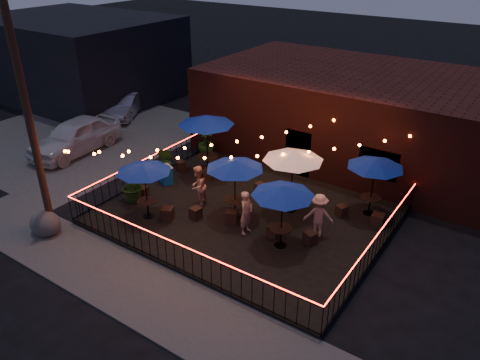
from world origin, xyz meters
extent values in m
plane|color=black|center=(0.00, 0.00, 0.00)|extent=(110.00, 110.00, 0.00)
cube|color=black|center=(0.00, 2.00, 0.07)|extent=(10.00, 8.00, 0.15)
cube|color=#484643|center=(0.00, -3.25, 0.03)|extent=(18.00, 2.50, 0.05)
cube|color=#484643|center=(-12.00, 4.00, 0.01)|extent=(11.00, 12.00, 0.02)
cube|color=#3A1610|center=(1.00, 10.00, 2.00)|extent=(14.00, 8.00, 4.00)
cube|color=black|center=(0.00, 6.12, 1.10)|extent=(1.20, 0.24, 2.20)
cube|color=black|center=(3.50, 6.12, 1.60)|extent=(1.60, 0.24, 1.20)
cube|color=black|center=(-18.00, 9.00, 2.50)|extent=(12.00, 9.00, 5.00)
cylinder|color=#362716|center=(-5.40, -2.60, 4.00)|extent=(0.26, 0.26, 8.00)
cube|color=black|center=(0.00, -2.00, 0.23)|extent=(10.00, 0.04, 0.04)
cube|color=black|center=(0.00, -2.00, 1.15)|extent=(10.00, 0.04, 0.04)
cube|color=#FF2013|center=(0.00, -2.00, 1.18)|extent=(10.00, 0.03, 0.02)
cube|color=black|center=(-5.00, 2.00, 0.23)|extent=(0.04, 8.00, 0.04)
cube|color=black|center=(-5.00, 2.00, 1.15)|extent=(0.04, 8.00, 0.04)
cube|color=#FF2013|center=(-5.00, 2.00, 1.18)|extent=(0.03, 8.00, 0.02)
cube|color=black|center=(5.00, 2.00, 0.23)|extent=(0.04, 8.00, 0.04)
cube|color=black|center=(5.00, 2.00, 1.15)|extent=(0.04, 8.00, 0.04)
cube|color=#FF2013|center=(5.00, 2.00, 1.18)|extent=(0.03, 8.00, 0.02)
cylinder|color=black|center=(-2.92, -0.19, 0.16)|extent=(0.40, 0.40, 0.03)
cylinder|color=black|center=(-2.92, -0.19, 0.48)|extent=(0.05, 0.05, 0.65)
cylinder|color=black|center=(-2.92, -0.19, 0.82)|extent=(0.72, 0.72, 0.04)
cylinder|color=black|center=(-2.92, -0.19, 1.23)|extent=(0.04, 0.04, 2.17)
cone|color=navy|center=(-2.92, -0.19, 2.18)|extent=(2.39, 2.39, 0.32)
cylinder|color=black|center=(-3.34, 3.98, 0.17)|extent=(0.48, 0.48, 0.03)
cylinder|color=black|center=(-3.34, 3.98, 0.55)|extent=(0.07, 0.07, 0.79)
cylinder|color=black|center=(-3.34, 3.98, 0.96)|extent=(0.88, 0.88, 0.04)
cylinder|color=black|center=(-3.34, 3.98, 1.46)|extent=(0.05, 0.05, 2.63)
cone|color=navy|center=(-3.34, 3.98, 2.61)|extent=(2.65, 2.65, 0.38)
cylinder|color=black|center=(-0.25, 1.64, 0.16)|extent=(0.42, 0.42, 0.03)
cylinder|color=black|center=(-0.25, 1.64, 0.50)|extent=(0.06, 0.06, 0.69)
cylinder|color=black|center=(-0.25, 1.64, 0.86)|extent=(0.77, 0.77, 0.04)
cylinder|color=black|center=(-0.25, 1.64, 1.30)|extent=(0.04, 0.04, 2.30)
cone|color=navy|center=(-0.25, 1.64, 2.31)|extent=(2.49, 2.49, 0.34)
cylinder|color=black|center=(1.23, 3.20, 0.17)|extent=(0.45, 0.45, 0.03)
cylinder|color=black|center=(1.23, 3.20, 0.53)|extent=(0.06, 0.06, 0.73)
cylinder|color=black|center=(1.23, 3.20, 0.90)|extent=(0.81, 0.81, 0.04)
cylinder|color=black|center=(1.23, 3.20, 1.37)|extent=(0.04, 0.04, 2.44)
cone|color=white|center=(1.23, 3.20, 2.44)|extent=(2.49, 2.49, 0.36)
cylinder|color=black|center=(2.09, 0.96, 0.16)|extent=(0.41, 0.41, 0.03)
cylinder|color=black|center=(2.09, 0.96, 0.50)|extent=(0.06, 0.06, 0.68)
cylinder|color=black|center=(2.09, 0.96, 0.85)|extent=(0.75, 0.75, 0.04)
cylinder|color=black|center=(2.09, 0.96, 1.28)|extent=(0.04, 0.04, 2.26)
cone|color=navy|center=(2.09, 0.96, 2.27)|extent=(2.42, 2.42, 0.33)
cylinder|color=black|center=(3.80, 4.65, 0.16)|extent=(0.41, 0.41, 0.03)
cylinder|color=black|center=(3.80, 4.65, 0.50)|extent=(0.06, 0.06, 0.67)
cylinder|color=black|center=(3.80, 4.65, 0.84)|extent=(0.75, 0.75, 0.04)
cylinder|color=black|center=(3.80, 4.65, 1.27)|extent=(0.04, 0.04, 2.25)
cone|color=navy|center=(3.80, 4.65, 2.25)|extent=(2.18, 2.18, 0.33)
cube|color=black|center=(-4.13, 0.74, 0.38)|extent=(0.45, 0.45, 0.46)
cube|color=black|center=(-2.18, 0.06, 0.39)|extent=(0.54, 0.54, 0.48)
cube|color=black|center=(-4.50, 3.51, 0.36)|extent=(0.46, 0.46, 0.43)
cube|color=black|center=(-2.98, 3.57, 0.37)|extent=(0.45, 0.45, 0.44)
cube|color=black|center=(-1.38, 0.71, 0.37)|extent=(0.40, 0.40, 0.44)
cube|color=black|center=(-0.10, 1.22, 0.39)|extent=(0.54, 0.54, 0.48)
cube|color=black|center=(-0.47, 3.73, 0.36)|extent=(0.46, 0.46, 0.42)
cube|color=black|center=(1.23, 3.73, 0.39)|extent=(0.48, 0.48, 0.48)
cube|color=black|center=(1.60, 1.30, 0.37)|extent=(0.40, 0.40, 0.44)
cube|color=black|center=(2.85, 1.63, 0.37)|extent=(0.47, 0.47, 0.44)
cube|color=black|center=(3.01, 3.92, 0.36)|extent=(0.48, 0.48, 0.43)
cube|color=black|center=(4.38, 3.95, 0.41)|extent=(0.46, 0.46, 0.51)
imported|color=#D3B292|center=(0.68, 0.99, 0.96)|extent=(0.40, 0.60, 1.62)
imported|color=beige|center=(-1.90, 1.53, 0.98)|extent=(0.79, 0.92, 1.65)
imported|color=#D5B089|center=(2.83, 2.24, 0.95)|extent=(1.18, 0.95, 1.60)
imported|color=#16380B|center=(-4.20, 0.36, 0.83)|extent=(1.50, 1.40, 1.35)
imported|color=#0C3A0B|center=(-4.60, 2.64, 0.86)|extent=(0.82, 0.68, 1.42)
imported|color=#18390B|center=(-4.56, 5.45, 0.85)|extent=(0.97, 0.97, 1.40)
cube|color=#0D4DA1|center=(-4.18, 2.19, 0.53)|extent=(0.68, 0.59, 0.75)
cube|color=silver|center=(-4.18, 2.19, 0.92)|extent=(0.73, 0.64, 0.05)
ellipsoid|color=#484943|center=(-5.30, -2.90, 0.40)|extent=(1.06, 0.92, 0.80)
imported|color=silver|center=(-10.27, 2.41, 0.83)|extent=(2.27, 4.99, 1.66)
imported|color=gray|center=(-12.27, 7.52, 0.66)|extent=(3.19, 4.19, 1.33)
camera|label=1|loc=(8.30, -10.58, 9.40)|focal=35.00mm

